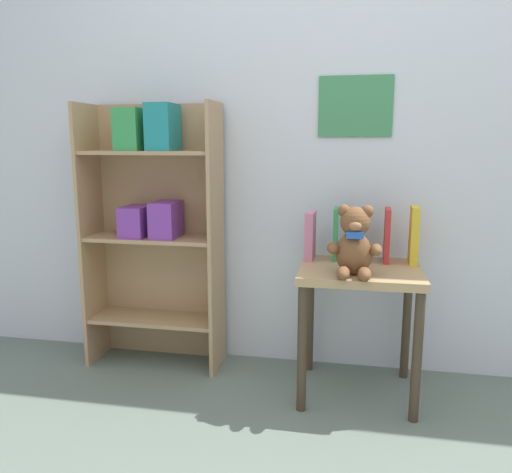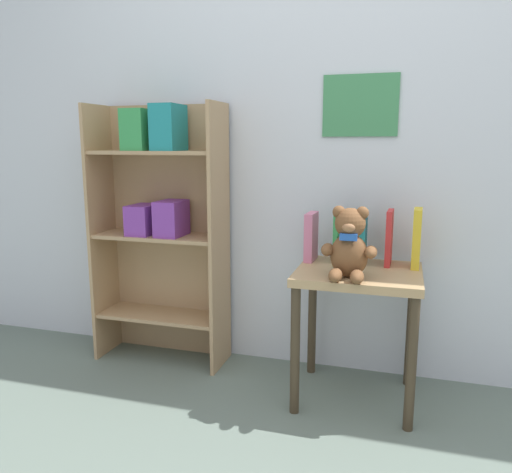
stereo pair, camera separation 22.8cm
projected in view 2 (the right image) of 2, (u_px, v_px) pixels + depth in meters
wall_back at (344, 115)px, 2.34m from camera, size 4.80×0.07×2.50m
bookshelf_side at (162, 215)px, 2.54m from camera, size 0.67×0.26×1.31m
display_table at (358, 293)px, 2.14m from camera, size 0.52×0.46×0.59m
teddy_bear at (349, 246)px, 1.98m from camera, size 0.22×0.20×0.29m
book_standing_pink at (311, 237)px, 2.28m from camera, size 0.04×0.14×0.22m
book_standing_green at (337, 235)px, 2.26m from camera, size 0.02×0.12×0.24m
book_standing_teal at (363, 237)px, 2.24m from camera, size 0.03×0.15×0.24m
book_standing_red at (389, 238)px, 2.20m from camera, size 0.03×0.14×0.24m
book_standing_yellow at (417, 238)px, 2.15m from camera, size 0.04×0.13×0.26m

